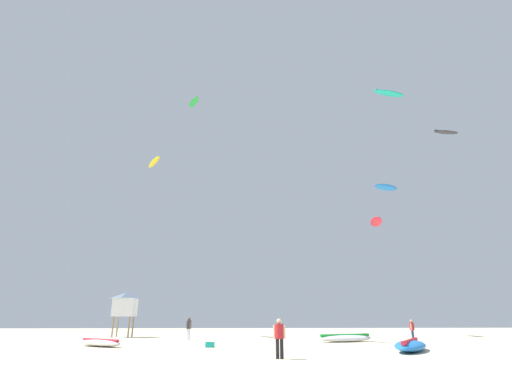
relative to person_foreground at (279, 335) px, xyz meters
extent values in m
plane|color=beige|center=(-0.47, -3.78, -1.00)|extent=(120.00, 120.00, 0.00)
cylinder|color=black|center=(-0.09, 0.02, -0.58)|extent=(0.16, 0.16, 0.84)
cylinder|color=black|center=(0.09, -0.02, -0.58)|extent=(0.16, 0.16, 0.84)
cylinder|color=#B21E23|center=(0.00, 0.00, 0.16)|extent=(0.39, 0.39, 0.63)
cylinder|color=beige|center=(-0.22, 0.04, 0.14)|extent=(0.11, 0.11, 0.58)
cylinder|color=beige|center=(0.22, -0.04, 0.14)|extent=(0.11, 0.11, 0.58)
sphere|color=beige|center=(0.00, 0.00, 0.60)|extent=(0.23, 0.23, 0.23)
cylinder|color=silver|center=(-5.89, 15.81, -0.56)|extent=(0.17, 0.17, 0.88)
cylinder|color=silver|center=(-5.78, 15.64, -0.56)|extent=(0.17, 0.17, 0.88)
cylinder|color=#2D2D33|center=(-5.83, 15.72, 0.22)|extent=(0.40, 0.40, 0.66)
cylinder|color=brown|center=(-5.97, 15.92, 0.19)|extent=(0.12, 0.12, 0.61)
cylinder|color=brown|center=(-5.70, 15.52, 0.19)|extent=(0.12, 0.12, 0.61)
sphere|color=brown|center=(-5.83, 15.72, 0.67)|extent=(0.24, 0.24, 0.24)
cylinder|color=navy|center=(12.26, 13.62, -0.60)|extent=(0.15, 0.15, 0.80)
cylinder|color=navy|center=(12.38, 13.76, -0.60)|extent=(0.15, 0.15, 0.80)
cylinder|color=#B21E23|center=(12.32, 13.69, 0.10)|extent=(0.37, 0.37, 0.60)
cylinder|color=tan|center=(12.19, 13.52, 0.08)|extent=(0.11, 0.11, 0.55)
cylinder|color=tan|center=(12.45, 13.86, 0.08)|extent=(0.11, 0.11, 0.55)
sphere|color=tan|center=(12.32, 13.69, 0.51)|extent=(0.22, 0.22, 0.22)
ellipsoid|color=blue|center=(7.65, 3.73, -0.71)|extent=(4.04, 5.27, 0.61)
cylinder|color=red|center=(7.65, 3.73, -0.47)|extent=(2.74, 4.25, 0.23)
ellipsoid|color=white|center=(-10.58, 8.31, -0.78)|extent=(3.86, 3.41, 0.49)
cylinder|color=red|center=(-10.58, 8.31, -0.60)|extent=(2.99, 2.45, 0.18)
ellipsoid|color=white|center=(6.48, 12.53, -0.73)|extent=(5.04, 3.03, 0.61)
cylinder|color=green|center=(6.48, 12.53, -0.51)|extent=(4.26, 1.79, 0.21)
cylinder|color=#8C704C|center=(-12.03, 22.16, -0.05)|extent=(0.14, 0.14, 1.90)
cylinder|color=#8C704C|center=(-12.03, 20.66, -0.05)|extent=(0.14, 0.14, 1.90)
cylinder|color=#8C704C|center=(-13.53, 22.16, -0.05)|extent=(0.14, 0.14, 1.90)
cylinder|color=#8C704C|center=(-13.53, 20.66, -0.05)|extent=(0.14, 0.14, 1.90)
cube|color=white|center=(-12.78, 21.41, 1.75)|extent=(2.00, 2.00, 1.70)
pyramid|color=slate|center=(-12.78, 21.41, 2.88)|extent=(2.30, 2.30, 0.55)
cube|color=#19B29E|center=(-3.53, 7.35, -0.84)|extent=(0.56, 0.36, 0.32)
ellipsoid|color=red|center=(13.90, 23.18, 11.15)|extent=(2.27, 4.53, 0.77)
ellipsoid|color=yellow|center=(-11.72, 23.52, 18.09)|extent=(2.55, 3.80, 0.86)
ellipsoid|color=green|center=(-6.49, 15.53, 21.35)|extent=(1.47, 2.26, 0.25)
cylinder|color=orange|center=(-6.49, 15.53, 21.45)|extent=(0.92, 1.89, 0.10)
ellipsoid|color=blue|center=(20.24, 34.33, 19.28)|extent=(4.34, 2.59, 0.92)
ellipsoid|color=#19B29E|center=(15.06, 18.37, 24.97)|extent=(4.06, 1.99, 0.50)
cylinder|color=#19B29E|center=(15.06, 18.37, 25.14)|extent=(3.53, 0.99, 0.17)
ellipsoid|color=#2D2D33|center=(21.04, 18.53, 20.31)|extent=(3.03, 1.21, 0.37)
cylinder|color=#2D2D33|center=(21.04, 18.53, 20.44)|extent=(2.70, 0.47, 0.13)
camera|label=1|loc=(-2.05, -18.33, 0.72)|focal=26.81mm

